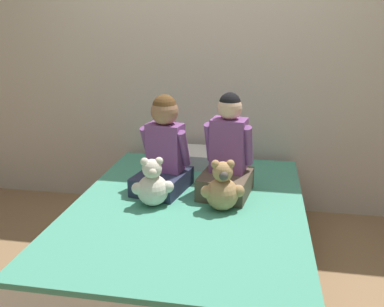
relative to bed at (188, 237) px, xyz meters
The scene contains 8 objects.
ground_plane 0.22m from the bed, ahead, with size 14.00×14.00×0.00m, color #93704C.
wall_behind_bed 1.44m from the bed, 90.00° to the left, with size 8.00×0.06×2.50m.
bed is the anchor object (origin of this frame).
child_on_left 0.57m from the bed, 132.26° to the left, with size 0.37×0.44×0.63m.
child_on_right 0.57m from the bed, 45.29° to the left, with size 0.35×0.41×0.65m.
teddy_bear_held_by_left_child 0.41m from the bed, 166.51° to the right, with size 0.24×0.19×0.30m.
teddy_bear_held_by_right_child 0.42m from the bed, 10.09° to the right, with size 0.25×0.19×0.31m.
pillow_at_headboard 0.79m from the bed, 90.00° to the left, with size 0.53×0.32×0.11m.
Camera 1 is at (0.41, -2.23, 1.52)m, focal length 38.00 mm.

